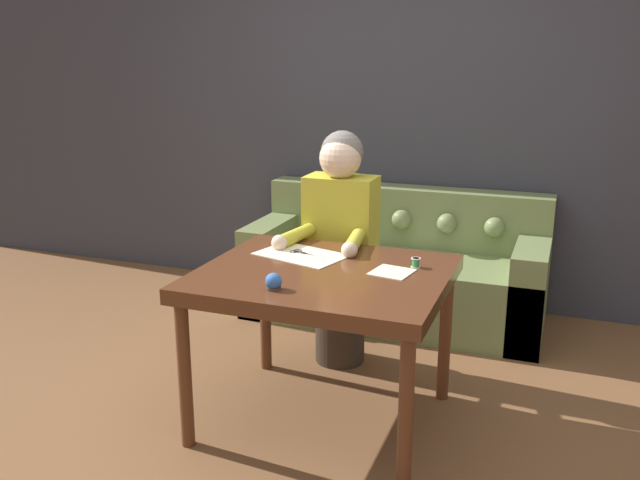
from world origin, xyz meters
name	(u,v)px	position (x,y,z in m)	size (l,w,h in m)	color
ground_plane	(292,417)	(0.00, 0.00, 0.00)	(16.00, 16.00, 0.00)	brown
wall_back	(396,114)	(0.00, 1.88, 1.30)	(8.00, 0.06, 2.60)	#383842
dining_table	(324,287)	(0.15, 0.04, 0.67)	(1.11, 0.95, 0.75)	#562D19
couch	(396,271)	(0.13, 1.48, 0.31)	(1.91, 0.79, 0.83)	olive
person	(340,246)	(0.01, 0.68, 0.68)	(0.45, 0.59, 1.31)	#33281E
pattern_paper_main	(301,255)	(-0.04, 0.23, 0.75)	(0.48, 0.38, 0.00)	beige
pattern_paper_offcut	(392,272)	(0.45, 0.12, 0.75)	(0.20, 0.20, 0.00)	beige
scissors	(303,253)	(-0.04, 0.25, 0.75)	(0.23, 0.13, 0.01)	silver
thread_spool	(416,263)	(0.53, 0.23, 0.77)	(0.04, 0.04, 0.05)	#338C4C
pin_cushion	(274,282)	(0.04, -0.27, 0.79)	(0.07, 0.07, 0.07)	#4C3828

